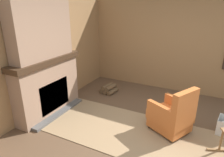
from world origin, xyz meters
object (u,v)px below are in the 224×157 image
Objects in this scene: oil_lamp_vase at (19,60)px; decorative_plate_on_mantel at (39,53)px; storage_case at (54,51)px; armchair at (172,116)px; firewood_stack at (109,89)px.

oil_lamp_vase reaches higher than decorative_plate_on_mantel.
oil_lamp_vase is at bearing -90.01° from storage_case.
oil_lamp_vase is 0.90m from storage_case.
armchair is 3.88× the size of oil_lamp_vase.
oil_lamp_vase is at bearing -87.66° from decorative_plate_on_mantel.
armchair is at bearing 11.48° from decorative_plate_on_mantel.
armchair is at bearing -29.87° from firewood_stack.
armchair is 2.08× the size of firewood_stack.
oil_lamp_vase is (-2.65, -1.03, 1.01)m from armchair.
storage_case is at bearing 30.68° from armchair.
armchair is 2.84m from storage_case.
firewood_stack is at bearing 65.52° from decorative_plate_on_mantel.
decorative_plate_on_mantel is (-0.75, -1.65, 1.28)m from firewood_stack.
storage_case is (-2.65, -0.13, 1.00)m from armchair.
armchair is 4.27× the size of decorative_plate_on_mantel.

